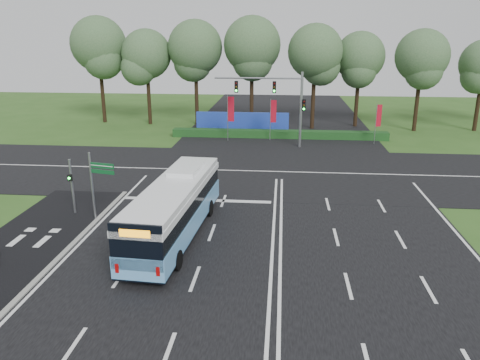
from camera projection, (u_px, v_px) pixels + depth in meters
name	position (u px, v px, depth m)	size (l,w,h in m)	color
ground	(273.00, 235.00, 24.88)	(120.00, 120.00, 0.00)	#2D541C
road_main	(273.00, 235.00, 24.87)	(20.00, 120.00, 0.04)	black
road_cross	(277.00, 172.00, 36.27)	(120.00, 14.00, 0.05)	black
bike_path	(19.00, 250.00, 23.10)	(5.00, 18.00, 0.06)	black
kerb_strip	(65.00, 252.00, 22.89)	(0.25, 18.00, 0.12)	gray
city_bus	(175.00, 208.00, 24.23)	(3.04, 11.28, 3.20)	#62A6E3
pedestrian_signal	(72.00, 185.00, 27.32)	(0.31, 0.41, 3.35)	gray
street_sign	(97.00, 178.00, 26.16)	(1.53, 0.41, 4.00)	gray
banner_flag_left	(230.00, 112.00, 45.76)	(0.67, 0.07, 4.54)	gray
banner_flag_mid	(273.00, 114.00, 46.21)	(0.61, 0.09, 4.15)	gray
banner_flag_right	(378.00, 118.00, 44.67)	(0.55, 0.25, 3.93)	gray
traffic_light_gantry	(282.00, 98.00, 42.95)	(8.41, 0.28, 7.00)	gray
hedge	(279.00, 134.00, 48.04)	(22.00, 1.20, 0.80)	#163C16
blue_hoarding	(242.00, 122.00, 50.56)	(10.00, 0.30, 2.20)	#203EAE
eucalyptus_row	(287.00, 51.00, 51.83)	(54.06, 8.54, 12.33)	black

